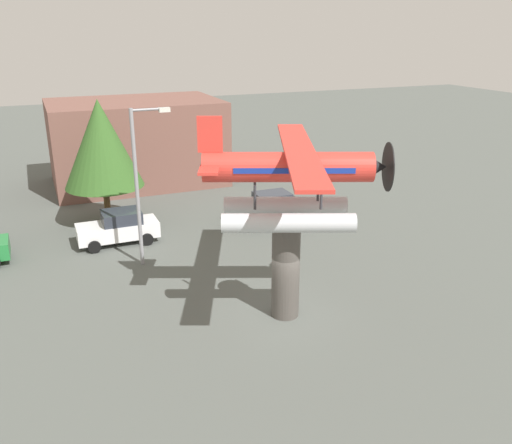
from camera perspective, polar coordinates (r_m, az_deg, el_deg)
The scene contains 8 objects.
ground_plane at distance 22.00m, azimuth 3.06°, elevation -9.72°, with size 140.00×140.00×0.00m, color #515651.
display_pedestal at distance 21.10m, azimuth 3.16°, elevation -5.08°, with size 1.10×1.10×3.93m, color #4C4742.
floatplane_monument at distance 19.85m, azimuth 3.73°, elevation 4.48°, with size 7.18×10.04×4.00m.
car_mid_white at distance 29.45m, azimuth -14.31°, elevation -0.54°, with size 4.20×2.02×1.76m.
car_far_black at distance 31.67m, azimuth 1.41°, elevation 1.54°, with size 4.20×2.02×1.76m.
streetlight_primary at distance 25.50m, azimuth -12.12°, elevation 4.74°, with size 1.84×0.28×7.50m.
storefront_building at distance 40.55m, azimuth -12.51°, elevation 8.26°, with size 11.87×7.86×5.96m, color brown.
tree_east at distance 31.48m, azimuth -16.05°, elevation 7.96°, with size 4.41×4.41×7.21m.
Camera 1 is at (-8.43, -17.16, 10.88)m, focal length 37.84 mm.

